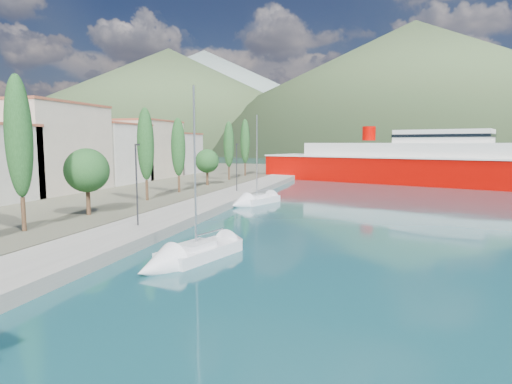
% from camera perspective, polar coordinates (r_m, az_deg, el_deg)
% --- Properties ---
extents(ground, '(1400.00, 1400.00, 0.00)m').
position_cam_1_polar(ground, '(135.14, 12.04, 3.45)').
color(ground, '#15464D').
extents(quay, '(5.00, 88.00, 0.80)m').
position_cam_1_polar(quay, '(44.58, -7.08, -1.92)').
color(quay, gray).
rests_on(quay, ground).
extents(hills_far, '(1480.00, 900.00, 180.00)m').
position_cam_1_polar(hills_far, '(650.63, 27.53, 12.02)').
color(hills_far, gray).
rests_on(hills_far, ground).
extents(hills_near, '(1010.00, 520.00, 115.00)m').
position_cam_1_polar(hills_near, '(399.82, 28.99, 11.79)').
color(hills_near, '#3F5331').
rests_on(hills_near, ground).
extents(town_buildings, '(9.20, 69.20, 11.30)m').
position_cam_1_polar(town_buildings, '(65.27, -22.39, 4.86)').
color(town_buildings, beige).
rests_on(town_buildings, land_strip).
extents(tree_row, '(3.79, 62.39, 10.97)m').
position_cam_1_polar(tree_row, '(51.79, -12.02, 5.23)').
color(tree_row, '#47301E').
rests_on(tree_row, land_strip).
extents(lamp_posts, '(0.15, 44.89, 6.06)m').
position_cam_1_polar(lamp_posts, '(33.95, -14.54, 1.54)').
color(lamp_posts, '#2D2D33').
rests_on(lamp_posts, quay).
extents(sailboat_near, '(4.56, 8.07, 11.11)m').
position_cam_1_polar(sailboat_near, '(25.06, -10.27, -8.87)').
color(sailboat_near, silver).
rests_on(sailboat_near, ground).
extents(sailboat_mid, '(4.94, 7.86, 11.02)m').
position_cam_1_polar(sailboat_mid, '(48.02, -0.93, -1.37)').
color(sailboat_mid, silver).
rests_on(sailboat_mid, ground).
extents(ferry, '(53.40, 28.26, 10.47)m').
position_cam_1_polar(ferry, '(78.96, 19.81, 3.44)').
color(ferry, '#B60400').
rests_on(ferry, ground).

